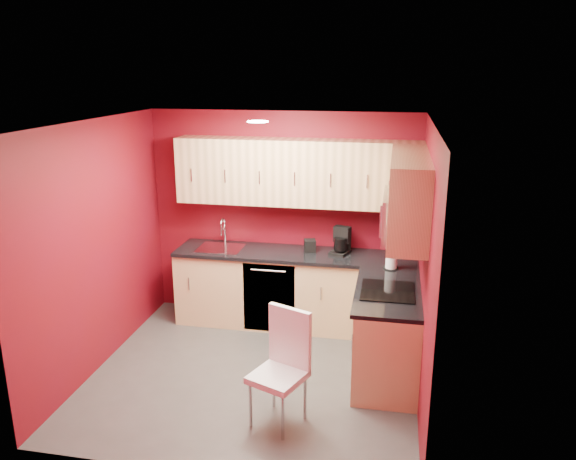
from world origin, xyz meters
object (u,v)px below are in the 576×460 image
(microwave, at_px, (404,216))
(dining_chair, at_px, (278,370))
(napkin_holder, at_px, (310,246))
(sink, at_px, (221,245))
(coffee_maker, at_px, (340,241))
(paper_towel, at_px, (392,256))

(microwave, relative_size, dining_chair, 0.75)
(napkin_holder, distance_m, dining_chair, 2.07)
(sink, bearing_deg, coffee_maker, 1.66)
(dining_chair, bearing_deg, napkin_holder, 113.63)
(coffee_maker, bearing_deg, paper_towel, -15.61)
(coffee_maker, bearing_deg, microwave, -38.71)
(sink, distance_m, dining_chair, 2.28)
(coffee_maker, relative_size, paper_towel, 1.10)
(coffee_maker, xyz_separation_m, paper_towel, (0.59, -0.39, -0.01))
(sink, bearing_deg, dining_chair, -60.47)
(microwave, xyz_separation_m, sink, (-2.09, 1.00, -0.72))
(paper_towel, bearing_deg, microwave, -81.90)
(microwave, bearing_deg, paper_towel, 98.10)
(microwave, xyz_separation_m, coffee_maker, (-0.68, 1.04, -0.59))
(paper_towel, xyz_separation_m, dining_chair, (-0.90, -1.60, -0.54))
(sink, relative_size, paper_towel, 1.85)
(microwave, xyz_separation_m, paper_towel, (-0.09, 0.65, -0.61))
(microwave, xyz_separation_m, napkin_holder, (-1.03, 1.07, -0.68))
(sink, bearing_deg, paper_towel, -10.00)
(sink, bearing_deg, microwave, -25.60)
(napkin_holder, bearing_deg, coffee_maker, -3.62)
(coffee_maker, distance_m, napkin_holder, 0.36)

